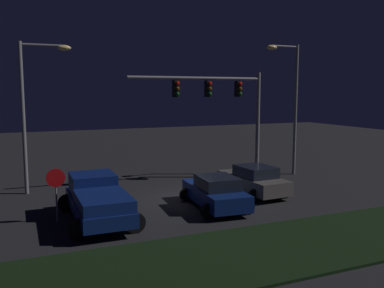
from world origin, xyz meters
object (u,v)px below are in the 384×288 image
object	(u,v)px
pickup_truck	(97,197)
traffic_signal_gantry	(223,99)
street_lamp_right	(290,94)
car_sedan_far	(253,180)
stop_sign	(56,185)
car_sedan	(216,192)
street_lamp_left	(33,99)

from	to	relation	value
pickup_truck	traffic_signal_gantry	distance (m)	10.51
pickup_truck	street_lamp_right	bearing A→B (deg)	-69.13
pickup_truck	street_lamp_right	distance (m)	14.64
car_sedan_far	stop_sign	distance (m)	10.02
pickup_truck	traffic_signal_gantry	world-z (taller)	traffic_signal_gantry
car_sedan	stop_sign	distance (m)	7.02
traffic_signal_gantry	stop_sign	bearing A→B (deg)	-155.84
car_sedan_far	stop_sign	size ratio (longest dim) A/B	2.01
car_sedan_far	traffic_signal_gantry	size ratio (longest dim) A/B	0.54
pickup_truck	street_lamp_left	bearing A→B (deg)	18.81
street_lamp_left	car_sedan	bearing A→B (deg)	-40.73
traffic_signal_gantry	street_lamp_right	distance (m)	4.76
car_sedan	car_sedan_far	distance (m)	3.41
traffic_signal_gantry	stop_sign	distance (m)	11.44
street_lamp_left	car_sedan_far	bearing A→B (deg)	-24.59
pickup_truck	car_sedan_far	size ratio (longest dim) A/B	1.21
pickup_truck	street_lamp_left	distance (m)	7.55
pickup_truck	traffic_signal_gantry	size ratio (longest dim) A/B	0.65
traffic_signal_gantry	car_sedan	bearing A→B (deg)	-120.47
car_sedan_far	street_lamp_right	world-z (taller)	street_lamp_right
street_lamp_left	street_lamp_right	xyz separation A→B (m)	(15.17, -1.23, 0.19)
street_lamp_left	street_lamp_right	world-z (taller)	street_lamp_right
car_sedan	pickup_truck	bearing A→B (deg)	92.09
street_lamp_right	car_sedan	bearing A→B (deg)	-146.72
car_sedan_far	street_lamp_left	distance (m)	12.18
pickup_truck	stop_sign	xyz separation A→B (m)	(-1.57, 0.46, 0.56)
car_sedan_far	pickup_truck	bearing A→B (deg)	96.37
street_lamp_right	stop_sign	world-z (taller)	street_lamp_right
pickup_truck	street_lamp_left	xyz separation A→B (m)	(-2.01, 6.10, 3.98)
car_sedan_far	street_lamp_left	bearing A→B (deg)	62.63
stop_sign	car_sedan	bearing A→B (deg)	-5.84
pickup_truck	car_sedan_far	bearing A→B (deg)	-80.29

